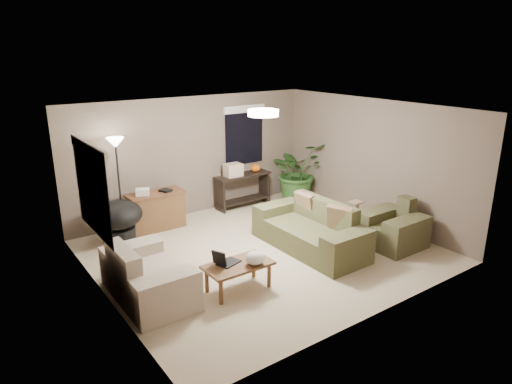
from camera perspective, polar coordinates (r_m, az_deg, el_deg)
room_shell at (r=7.70m, az=0.86°, el=1.05°), size 5.50×5.50×5.50m
main_sofa at (r=8.21m, az=6.90°, el=-5.06°), size 0.95×2.20×0.85m
throw_pillows at (r=8.25m, az=8.31°, el=-2.37°), size 0.38×1.38×0.47m
loveseat at (r=6.80m, az=-13.55°, el=-10.48°), size 0.90×1.60×0.85m
armchair at (r=8.64m, az=16.67°, el=-4.51°), size 0.95×1.00×0.85m
coffee_table at (r=6.79m, az=-2.25°, el=-9.43°), size 1.00×0.55×0.42m
laptop at (r=6.73m, az=-3.94°, el=-8.56°), size 0.43×0.32×0.24m
plastic_bag at (r=6.71m, az=-0.11°, el=-8.22°), size 0.32×0.29×0.20m
desk at (r=9.20m, az=-12.36°, el=-2.28°), size 1.10×0.50×0.75m
desk_papers at (r=9.00m, az=-13.42°, el=0.05°), size 0.73×0.33×0.12m
console_table at (r=10.24m, az=-1.65°, el=0.54°), size 1.30×0.40×0.75m
pumpkin at (r=10.32m, az=-0.06°, el=3.02°), size 0.28×0.28×0.19m
cardboard_box at (r=9.99m, az=-2.87°, el=2.77°), size 0.37×0.28×0.28m
papasan_chair at (r=8.68m, az=-16.89°, el=-3.25°), size 1.10×1.10×0.80m
floor_lamp at (r=8.63m, az=-17.05°, el=4.48°), size 0.32×0.32×1.91m
ceiling_fixture at (r=7.45m, az=0.91°, el=9.86°), size 0.50×0.50×0.10m
houseplant at (r=10.69m, az=5.15°, el=1.79°), size 1.25×1.39×1.08m
cat_scratching_post at (r=9.45m, az=12.32°, el=-2.80°), size 0.32×0.32×0.50m
window_left at (r=6.67m, az=-20.02°, el=2.11°), size 0.05×1.56×1.33m
window_back at (r=10.29m, az=-1.47°, el=8.34°), size 1.06×0.05×1.33m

